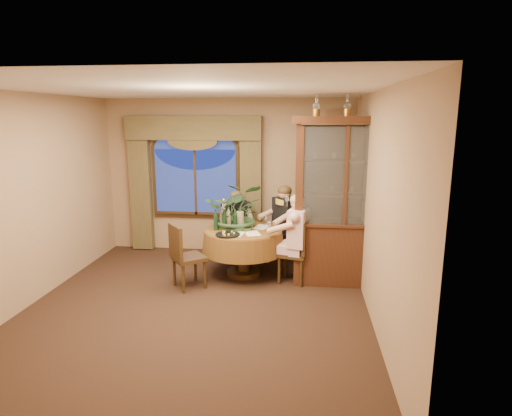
# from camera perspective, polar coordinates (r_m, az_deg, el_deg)

# --- Properties ---
(floor) EXTENTS (5.00, 5.00, 0.00)m
(floor) POSITION_cam_1_polar(r_m,az_deg,el_deg) (5.89, -7.88, -12.98)
(floor) COLOR black
(floor) RESTS_ON ground
(wall_back) EXTENTS (4.50, 0.00, 4.50)m
(wall_back) POSITION_cam_1_polar(r_m,az_deg,el_deg) (7.85, -3.71, 4.17)
(wall_back) COLOR #947355
(wall_back) RESTS_ON ground
(wall_right) EXTENTS (0.00, 5.00, 5.00)m
(wall_right) POSITION_cam_1_polar(r_m,az_deg,el_deg) (5.34, 15.76, -0.08)
(wall_right) COLOR #947355
(wall_right) RESTS_ON ground
(ceiling) EXTENTS (5.00, 5.00, 0.00)m
(ceiling) POSITION_cam_1_polar(r_m,az_deg,el_deg) (5.34, -8.78, 15.36)
(ceiling) COLOR white
(ceiling) RESTS_ON wall_back
(window) EXTENTS (1.62, 0.10, 1.32)m
(window) POSITION_cam_1_polar(r_m,az_deg,el_deg) (7.92, -8.07, 3.42)
(window) COLOR navy
(window) RESTS_ON wall_back
(arched_transom) EXTENTS (1.60, 0.06, 0.44)m
(arched_transom) POSITION_cam_1_polar(r_m,az_deg,el_deg) (7.84, -8.24, 9.06)
(arched_transom) COLOR navy
(arched_transom) RESTS_ON wall_back
(drapery_left) EXTENTS (0.38, 0.14, 2.32)m
(drapery_left) POSITION_cam_1_polar(r_m,az_deg,el_deg) (8.21, -15.11, 2.58)
(drapery_left) COLOR #4B4124
(drapery_left) RESTS_ON floor
(drapery_right) EXTENTS (0.38, 0.14, 2.32)m
(drapery_right) POSITION_cam_1_polar(r_m,az_deg,el_deg) (7.70, -0.69, 2.39)
(drapery_right) COLOR #4B4124
(drapery_right) RESTS_ON floor
(swag_valance) EXTENTS (2.45, 0.16, 0.42)m
(swag_valance) POSITION_cam_1_polar(r_m,az_deg,el_deg) (7.76, -8.43, 10.50)
(swag_valance) COLOR #4B4124
(swag_valance) RESTS_ON wall_back
(dining_table) EXTENTS (1.63, 1.63, 0.75)m
(dining_table) POSITION_cam_1_polar(r_m,az_deg,el_deg) (6.81, -1.68, -5.94)
(dining_table) COLOR maroon
(dining_table) RESTS_ON floor
(china_cabinet) EXTENTS (1.53, 0.60, 2.49)m
(china_cabinet) POSITION_cam_1_polar(r_m,az_deg,el_deg) (6.44, 11.55, 0.76)
(china_cabinet) COLOR #341A10
(china_cabinet) RESTS_ON floor
(oil_lamp_left) EXTENTS (0.11, 0.11, 0.34)m
(oil_lamp_left) POSITION_cam_1_polar(r_m,az_deg,el_deg) (6.30, 8.06, 13.57)
(oil_lamp_left) COLOR #A5722D
(oil_lamp_left) RESTS_ON china_cabinet
(oil_lamp_center) EXTENTS (0.11, 0.11, 0.34)m
(oil_lamp_center) POSITION_cam_1_polar(r_m,az_deg,el_deg) (6.32, 12.10, 13.42)
(oil_lamp_center) COLOR #A5722D
(oil_lamp_center) RESTS_ON china_cabinet
(oil_lamp_right) EXTENTS (0.11, 0.11, 0.34)m
(oil_lamp_right) POSITION_cam_1_polar(r_m,az_deg,el_deg) (6.38, 16.09, 13.21)
(oil_lamp_right) COLOR #A5722D
(oil_lamp_right) RESTS_ON china_cabinet
(chair_right) EXTENTS (0.51, 0.51, 0.96)m
(chair_right) POSITION_cam_1_polar(r_m,az_deg,el_deg) (6.53, 5.00, -5.81)
(chair_right) COLOR black
(chair_right) RESTS_ON floor
(chair_back_right) EXTENTS (0.59, 0.59, 0.96)m
(chair_back_right) POSITION_cam_1_polar(r_m,az_deg,el_deg) (7.30, 3.47, -3.84)
(chair_back_right) COLOR black
(chair_back_right) RESTS_ON floor
(chair_back) EXTENTS (0.45, 0.45, 0.96)m
(chair_back) POSITION_cam_1_polar(r_m,az_deg,el_deg) (7.63, -1.25, -3.11)
(chair_back) COLOR black
(chair_back) RESTS_ON floor
(chair_front_left) EXTENTS (0.59, 0.59, 0.96)m
(chair_front_left) POSITION_cam_1_polar(r_m,az_deg,el_deg) (6.38, -8.92, -6.35)
(chair_front_left) COLOR black
(chair_front_left) RESTS_ON floor
(person_pink) EXTENTS (0.56, 0.59, 1.37)m
(person_pink) POSITION_cam_1_polar(r_m,az_deg,el_deg) (6.43, 5.67, -4.17)
(person_pink) COLOR beige
(person_pink) RESTS_ON floor
(person_back) EXTENTS (0.54, 0.52, 1.24)m
(person_back) POSITION_cam_1_polar(r_m,az_deg,el_deg) (7.50, -2.63, -2.29)
(person_back) COLOR black
(person_back) RESTS_ON floor
(person_scarf) EXTENTS (0.67, 0.67, 1.38)m
(person_scarf) POSITION_cam_1_polar(r_m,az_deg,el_deg) (7.17, 3.92, -2.39)
(person_scarf) COLOR black
(person_scarf) RESTS_ON floor
(stoneware_vase) EXTENTS (0.14, 0.14, 0.27)m
(stoneware_vase) POSITION_cam_1_polar(r_m,az_deg,el_deg) (6.76, -2.13, -1.57)
(stoneware_vase) COLOR #9C8660
(stoneware_vase) RESTS_ON dining_table
(centerpiece_plant) EXTENTS (0.97, 1.08, 0.84)m
(centerpiece_plant) POSITION_cam_1_polar(r_m,az_deg,el_deg) (6.72, -2.45, 2.58)
(centerpiece_plant) COLOR #2D4E2E
(centerpiece_plant) RESTS_ON dining_table
(olive_bowl) EXTENTS (0.15, 0.15, 0.05)m
(olive_bowl) POSITION_cam_1_polar(r_m,az_deg,el_deg) (6.63, -1.23, -2.83)
(olive_bowl) COLOR #455025
(olive_bowl) RESTS_ON dining_table
(cheese_platter) EXTENTS (0.37, 0.37, 0.02)m
(cheese_platter) POSITION_cam_1_polar(r_m,az_deg,el_deg) (6.38, -3.78, -3.56)
(cheese_platter) COLOR black
(cheese_platter) RESTS_ON dining_table
(wine_bottle_0) EXTENTS (0.07, 0.07, 0.33)m
(wine_bottle_0) POSITION_cam_1_polar(r_m,az_deg,el_deg) (6.78, -3.67, -1.29)
(wine_bottle_0) COLOR tan
(wine_bottle_0) RESTS_ON dining_table
(wine_bottle_1) EXTENTS (0.07, 0.07, 0.33)m
(wine_bottle_1) POSITION_cam_1_polar(r_m,az_deg,el_deg) (6.84, -4.55, -1.17)
(wine_bottle_1) COLOR tan
(wine_bottle_1) RESTS_ON dining_table
(wine_bottle_2) EXTENTS (0.07, 0.07, 0.33)m
(wine_bottle_2) POSITION_cam_1_polar(r_m,az_deg,el_deg) (6.63, -2.81, -1.58)
(wine_bottle_2) COLOR black
(wine_bottle_2) RESTS_ON dining_table
(wine_bottle_3) EXTENTS (0.07, 0.07, 0.33)m
(wine_bottle_3) POSITION_cam_1_polar(r_m,az_deg,el_deg) (6.65, -4.24, -1.55)
(wine_bottle_3) COLOR black
(wine_bottle_3) RESTS_ON dining_table
(wine_bottle_4) EXTENTS (0.07, 0.07, 0.33)m
(wine_bottle_4) POSITION_cam_1_polar(r_m,az_deg,el_deg) (6.89, -3.96, -1.07)
(wine_bottle_4) COLOR black
(wine_bottle_4) RESTS_ON dining_table
(wine_bottle_5) EXTENTS (0.07, 0.07, 0.33)m
(wine_bottle_5) POSITION_cam_1_polar(r_m,az_deg,el_deg) (6.65, -5.39, -1.58)
(wine_bottle_5) COLOR black
(wine_bottle_5) RESTS_ON dining_table
(tasting_paper_0) EXTENTS (0.30, 0.35, 0.00)m
(tasting_paper_0) POSITION_cam_1_polar(r_m,az_deg,el_deg) (6.47, -0.48, -3.40)
(tasting_paper_0) COLOR white
(tasting_paper_0) RESTS_ON dining_table
(tasting_paper_1) EXTENTS (0.29, 0.35, 0.00)m
(tasting_paper_1) POSITION_cam_1_polar(r_m,az_deg,el_deg) (6.83, 0.69, -2.55)
(tasting_paper_1) COLOR white
(tasting_paper_1) RESTS_ON dining_table
(tasting_paper_2) EXTENTS (0.26, 0.33, 0.00)m
(tasting_paper_2) POSITION_cam_1_polar(r_m,az_deg,el_deg) (6.45, -2.60, -3.46)
(tasting_paper_2) COLOR white
(tasting_paper_2) RESTS_ON dining_table
(wine_glass_person_pink) EXTENTS (0.07, 0.07, 0.18)m
(wine_glass_person_pink) POSITION_cam_1_polar(r_m,az_deg,el_deg) (6.53, 1.76, -2.48)
(wine_glass_person_pink) COLOR silver
(wine_glass_person_pink) RESTS_ON dining_table
(wine_glass_person_back) EXTENTS (0.07, 0.07, 0.18)m
(wine_glass_person_back) POSITION_cam_1_polar(r_m,az_deg,el_deg) (7.09, -2.23, -1.30)
(wine_glass_person_back) COLOR silver
(wine_glass_person_back) RESTS_ON dining_table
(wine_glass_person_scarf) EXTENTS (0.07, 0.07, 0.18)m
(wine_glass_person_scarf) POSITION_cam_1_polar(r_m,az_deg,el_deg) (6.90, 1.31, -1.66)
(wine_glass_person_scarf) COLOR silver
(wine_glass_person_scarf) RESTS_ON dining_table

